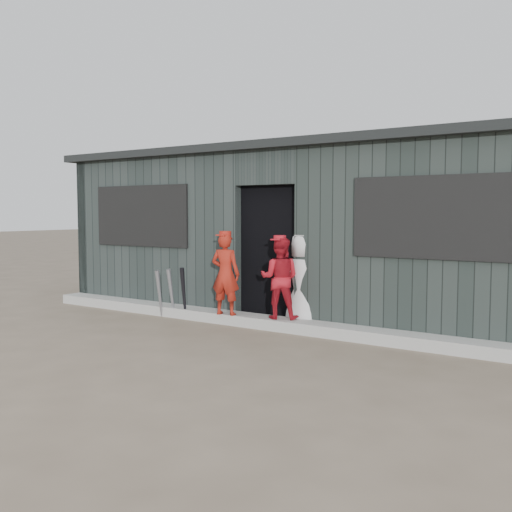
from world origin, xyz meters
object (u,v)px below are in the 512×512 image
Objects in this scene: player_grey_back at (303,281)px; dugout at (313,232)px; bat_mid at (171,293)px; player_red_right at (280,278)px; player_red_left at (225,274)px; bat_right at (184,293)px; bat_left at (159,293)px.

dugout is (-0.58, 1.39, 0.63)m from player_grey_back.
player_red_right is (1.83, 0.17, 0.33)m from bat_mid.
player_red_left is 0.82m from player_red_right.
bat_right is at bearing -122.66° from dugout.
bat_left is 0.09× the size of dugout.
bat_left is 0.19m from bat_mid.
player_red_left is 0.89× the size of player_grey_back.
player_red_left is 0.14× the size of dugout.
player_grey_back is at bearing -147.15° from player_red_right.
dugout reaches higher than player_red_right.
bat_mid is 2.52m from dugout.
player_red_left is at bearing -103.14° from dugout.
player_red_right reaches higher than bat_left.
bat_mid is 0.57× the size of player_grey_back.
player_red_left reaches higher than bat_mid.
player_grey_back reaches higher than bat_mid.
bat_right is (0.27, -0.02, 0.02)m from bat_mid.
bat_mid is 0.09× the size of dugout.
dugout is (1.19, 1.86, 0.89)m from bat_right.
bat_left is at bearing 17.21° from player_grey_back.
bat_mid is at bearing 16.41° from player_grey_back.
player_grey_back is (2.21, 0.53, 0.29)m from bat_left.
player_red_left is at bearing 3.37° from bat_left.
bat_mid is at bearing -15.66° from player_red_right.
player_grey_back is at bearing 12.64° from bat_mid.
bat_right is at bearing 18.85° from player_grey_back.
player_grey_back is at bearing 15.08° from bat_right.
player_grey_back is 0.16× the size of dugout.
bat_right is 1.85m from player_grey_back.
dugout is (1.46, 1.84, 0.91)m from bat_mid.
player_red_left is 1.04× the size of player_red_right.
player_red_right is at bearing 6.93° from bat_left.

